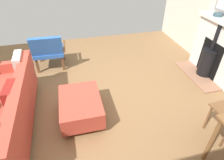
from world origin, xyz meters
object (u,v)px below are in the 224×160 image
sofa (3,113)px  mantel_bowl_near (218,15)px  armchair_accent (48,50)px  ottoman (81,106)px  fireplace (215,53)px

sofa → mantel_bowl_near: bearing=-167.0°
mantel_bowl_near → sofa: mantel_bowl_near is taller
mantel_bowl_near → armchair_accent: bearing=-13.3°
sofa → armchair_accent: 1.70m
ottoman → fireplace: bearing=-167.9°
fireplace → sofa: bearing=9.0°
mantel_bowl_near → ottoman: size_ratio=0.21×
mantel_bowl_near → ottoman: 2.94m
ottoman → armchair_accent: size_ratio=1.04×
mantel_bowl_near → sofa: (3.70, 0.85, -0.80)m
fireplace → ottoman: fireplace is taller
fireplace → armchair_accent: fireplace is taller
fireplace → armchair_accent: size_ratio=1.59×
mantel_bowl_near → sofa: size_ratio=0.08×
fireplace → ottoman: 2.72m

